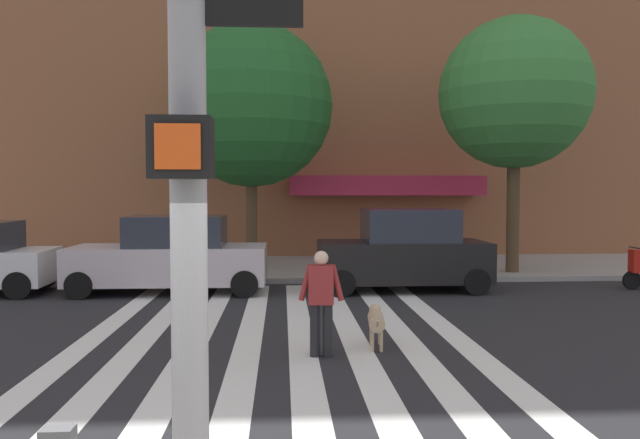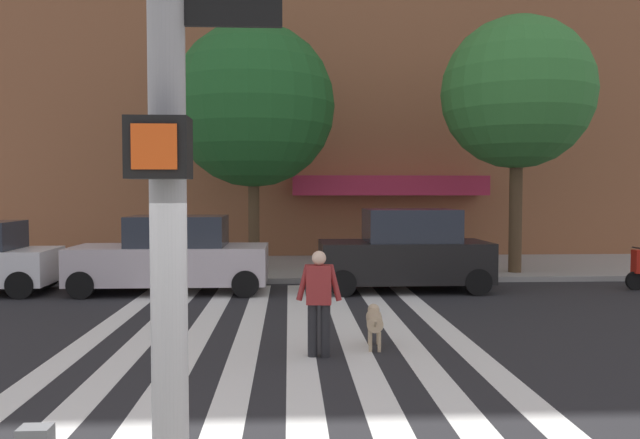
{
  "view_description": "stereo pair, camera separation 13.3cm",
  "coord_description": "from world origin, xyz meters",
  "px_view_note": "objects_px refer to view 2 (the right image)",
  "views": [
    {
      "loc": [
        0.46,
        -3.36,
        2.56
      ],
      "look_at": [
        1.24,
        9.39,
        1.97
      ],
      "focal_mm": 34.73,
      "sensor_mm": 36.0,
      "label": 1
    },
    {
      "loc": [
        0.6,
        -3.36,
        2.56
      ],
      "look_at": [
        1.24,
        9.39,
        1.97
      ],
      "focal_mm": 34.73,
      "sensor_mm": 36.0,
      "label": 2
    }
  ],
  "objects_px": {
    "parked_car_behind_first": "(173,256)",
    "parked_car_third_in_line": "(406,252)",
    "street_tree_nearest": "(253,106)",
    "dog_on_leash": "(374,320)",
    "street_tree_middle": "(517,93)",
    "pedestrian_dog_walker": "(319,297)"
  },
  "relations": [
    {
      "from": "parked_car_behind_first",
      "to": "parked_car_third_in_line",
      "type": "xyz_separation_m",
      "value": [
        5.93,
        0.0,
        0.08
      ]
    },
    {
      "from": "parked_car_behind_first",
      "to": "parked_car_third_in_line",
      "type": "bearing_deg",
      "value": 0.01
    },
    {
      "from": "parked_car_behind_first",
      "to": "street_tree_nearest",
      "type": "height_order",
      "value": "street_tree_nearest"
    },
    {
      "from": "parked_car_third_in_line",
      "to": "dog_on_leash",
      "type": "distance_m",
      "value": 5.98
    },
    {
      "from": "parked_car_behind_first",
      "to": "street_tree_nearest",
      "type": "distance_m",
      "value": 5.75
    },
    {
      "from": "parked_car_third_in_line",
      "to": "street_tree_middle",
      "type": "bearing_deg",
      "value": 31.38
    },
    {
      "from": "street_tree_nearest",
      "to": "pedestrian_dog_walker",
      "type": "xyz_separation_m",
      "value": [
        1.53,
        -9.67,
        -4.23
      ]
    },
    {
      "from": "pedestrian_dog_walker",
      "to": "street_tree_nearest",
      "type": "bearing_deg",
      "value": 99.02
    },
    {
      "from": "parked_car_third_in_line",
      "to": "street_tree_middle",
      "type": "xyz_separation_m",
      "value": [
        3.71,
        2.26,
        4.42
      ]
    },
    {
      "from": "parked_car_behind_first",
      "to": "pedestrian_dog_walker",
      "type": "height_order",
      "value": "parked_car_behind_first"
    },
    {
      "from": "parked_car_behind_first",
      "to": "dog_on_leash",
      "type": "bearing_deg",
      "value": -53.01
    },
    {
      "from": "parked_car_third_in_line",
      "to": "street_tree_nearest",
      "type": "height_order",
      "value": "street_tree_nearest"
    },
    {
      "from": "parked_car_third_in_line",
      "to": "street_tree_middle",
      "type": "distance_m",
      "value": 6.2
    },
    {
      "from": "street_tree_nearest",
      "to": "dog_on_leash",
      "type": "distance_m",
      "value": 10.57
    },
    {
      "from": "parked_car_behind_first",
      "to": "street_tree_middle",
      "type": "xyz_separation_m",
      "value": [
        9.63,
        2.26,
        4.5
      ]
    },
    {
      "from": "parked_car_behind_first",
      "to": "dog_on_leash",
      "type": "height_order",
      "value": "parked_car_behind_first"
    },
    {
      "from": "street_tree_nearest",
      "to": "pedestrian_dog_walker",
      "type": "distance_m",
      "value": 10.67
    },
    {
      "from": "parked_car_third_in_line",
      "to": "dog_on_leash",
      "type": "bearing_deg",
      "value": -105.61
    },
    {
      "from": "street_tree_nearest",
      "to": "street_tree_middle",
      "type": "distance_m",
      "value": 7.86
    },
    {
      "from": "parked_car_behind_first",
      "to": "parked_car_third_in_line",
      "type": "height_order",
      "value": "parked_car_third_in_line"
    },
    {
      "from": "pedestrian_dog_walker",
      "to": "dog_on_leash",
      "type": "relative_size",
      "value": 1.52
    },
    {
      "from": "parked_car_behind_first",
      "to": "parked_car_third_in_line",
      "type": "distance_m",
      "value": 5.93
    }
  ]
}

